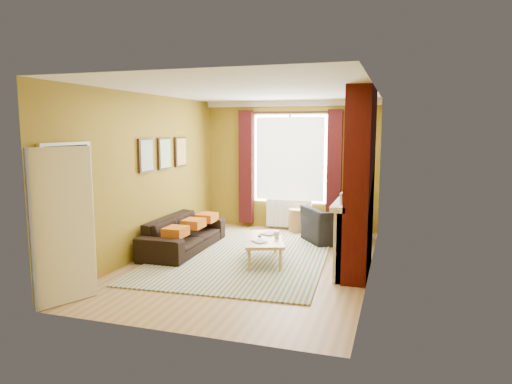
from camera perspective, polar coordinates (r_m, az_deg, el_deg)
ground at (r=7.66m, az=-0.57°, el=-8.80°), size 5.50×5.50×0.00m
room_walls at (r=7.49m, az=4.64°, el=1.57°), size 3.82×5.54×2.83m
striped_rug at (r=8.03m, az=-1.67°, el=-7.94°), size 3.09×4.12×0.02m
sofa at (r=8.44m, az=-9.01°, el=-5.16°), size 0.85×2.11×0.61m
armchair at (r=9.02m, az=9.79°, el=-4.05°), size 1.43×1.39×0.70m
coffee_table at (r=7.62m, az=0.92°, el=-6.08°), size 0.97×1.35×0.40m
wicker_stool at (r=9.79m, az=5.30°, el=-3.60°), size 0.49×0.49×0.51m
floor_lamp at (r=9.48m, az=11.69°, el=1.56°), size 0.28×0.28×1.50m
book_a at (r=7.29m, az=-0.17°, el=-6.28°), size 0.30×0.29×0.02m
book_b at (r=7.96m, az=1.07°, el=-5.06°), size 0.32×0.37×0.02m
mug at (r=7.59m, az=2.61°, el=-5.40°), size 0.15×0.15×0.10m
tv_remote at (r=7.77m, az=0.46°, el=-5.39°), size 0.10×0.18×0.02m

